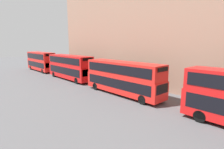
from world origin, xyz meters
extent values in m
cylinder|color=black|center=(0.48, 8.17, 0.50)|extent=(0.30, 1.00, 1.00)
cylinder|color=black|center=(2.73, 8.17, 0.50)|extent=(0.30, 1.00, 1.00)
cube|color=red|center=(1.60, 17.99, 1.36)|extent=(2.55, 11.27, 2.01)
cube|color=red|center=(1.60, 17.99, 3.24)|extent=(2.50, 11.05, 1.75)
cube|color=black|center=(1.60, 17.99, 1.60)|extent=(2.59, 10.37, 1.13)
cube|color=black|center=(1.60, 17.99, 3.32)|extent=(2.59, 10.37, 1.05)
cube|color=black|center=(1.60, 12.38, 1.76)|extent=(2.17, 0.06, 1.01)
cube|color=black|center=(1.60, 12.38, 3.76)|extent=(1.78, 0.06, 0.42)
cylinder|color=black|center=(0.48, 13.95, 0.50)|extent=(0.30, 1.00, 1.00)
cylinder|color=black|center=(2.73, 13.95, 0.50)|extent=(0.30, 1.00, 1.00)
cylinder|color=black|center=(0.48, 22.03, 0.50)|extent=(0.30, 1.00, 1.00)
cylinder|color=black|center=(2.73, 22.03, 0.50)|extent=(0.30, 1.00, 1.00)
cube|color=red|center=(1.60, 31.10, 1.44)|extent=(2.55, 11.49, 2.19)
cube|color=red|center=(1.60, 31.10, 3.41)|extent=(2.50, 11.26, 1.76)
cube|color=black|center=(1.60, 31.10, 1.71)|extent=(2.59, 10.57, 1.22)
cube|color=black|center=(1.60, 31.10, 3.50)|extent=(2.59, 10.57, 1.05)
cube|color=black|center=(1.60, 25.39, 1.88)|extent=(2.17, 0.06, 1.09)
cube|color=black|center=(1.60, 25.39, 3.94)|extent=(1.78, 0.06, 0.42)
cylinder|color=black|center=(0.48, 26.96, 0.50)|extent=(0.30, 1.00, 1.00)
cylinder|color=black|center=(2.73, 26.96, 0.50)|extent=(0.30, 1.00, 1.00)
cylinder|color=black|center=(0.48, 35.25, 0.50)|extent=(0.30, 1.00, 1.00)
cylinder|color=black|center=(2.73, 35.25, 0.50)|extent=(0.30, 1.00, 1.00)
cube|color=red|center=(1.60, 44.73, 1.40)|extent=(2.55, 10.91, 2.09)
cube|color=red|center=(1.60, 44.73, 3.42)|extent=(2.50, 10.69, 1.96)
cube|color=black|center=(1.60, 44.73, 1.65)|extent=(2.59, 10.04, 1.17)
cube|color=black|center=(1.60, 44.73, 3.52)|extent=(2.59, 10.04, 1.17)
cube|color=black|center=(1.60, 39.30, 1.81)|extent=(2.17, 0.06, 1.05)
cube|color=black|center=(1.60, 39.30, 4.01)|extent=(1.78, 0.06, 0.47)
cylinder|color=black|center=(0.48, 40.87, 0.50)|extent=(0.30, 1.00, 1.00)
cylinder|color=black|center=(2.73, 40.87, 0.50)|extent=(0.30, 1.00, 1.00)
cylinder|color=black|center=(0.48, 48.59, 0.50)|extent=(0.30, 1.00, 1.00)
cylinder|color=black|center=(2.73, 48.59, 0.50)|extent=(0.30, 1.00, 1.00)
camera|label=1|loc=(-13.75, 3.18, 6.23)|focal=28.00mm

